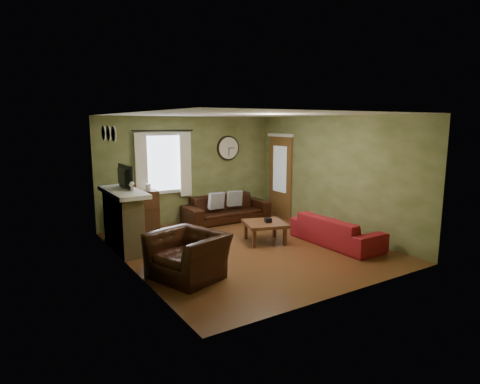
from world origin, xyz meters
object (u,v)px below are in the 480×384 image
bookshelf (141,212)px  armchair (188,255)px  coffee_table (265,232)px  sofa_brown (226,208)px  sofa_red (336,230)px

bookshelf → armchair: size_ratio=0.84×
coffee_table → bookshelf: bearing=131.8°
sofa_brown → armchair: bearing=-129.6°
sofa_red → coffee_table: sofa_red is taller
sofa_red → sofa_brown: bearing=16.6°
sofa_red → coffee_table: size_ratio=2.48×
coffee_table → sofa_red: bearing=-37.6°
sofa_brown → sofa_red: 3.04m
sofa_brown → coffee_table: (-0.27, -2.04, -0.11)m
sofa_brown → armchair: armchair is taller
armchair → sofa_brown: bearing=121.1°
bookshelf → sofa_red: bearing=-44.6°
bookshelf → armchair: 3.03m
sofa_brown → armchair: 3.80m
bookshelf → sofa_brown: (2.18, -0.10, -0.15)m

